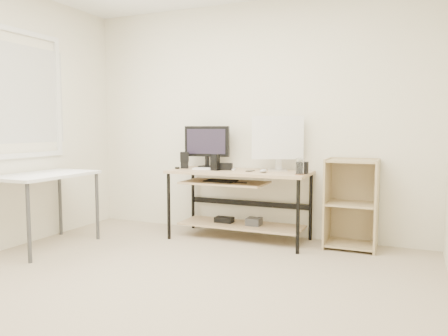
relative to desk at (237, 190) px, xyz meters
name	(u,v)px	position (x,y,z in m)	size (l,w,h in m)	color
room	(142,113)	(-0.11, -1.62, 0.78)	(4.01, 4.01, 2.62)	#B8A78D
desk	(237,190)	(0.00, 0.00, 0.00)	(1.50, 0.65, 0.75)	tan
side_table	(45,181)	(-1.65, -1.06, 0.13)	(0.60, 1.00, 0.75)	white
shelf_unit	(352,203)	(1.18, 0.16, -0.09)	(0.50, 0.40, 0.90)	tan
black_monitor	(207,144)	(-0.44, 0.17, 0.48)	(0.52, 0.22, 0.48)	black
white_imac	(277,139)	(0.40, 0.14, 0.55)	(0.52, 0.27, 0.58)	silver
keyboard	(214,169)	(-0.27, 0.00, 0.22)	(0.47, 0.13, 0.02)	white
mouse	(263,171)	(0.32, -0.10, 0.23)	(0.07, 0.11, 0.04)	#B9B9BE
center_speaker	(225,167)	(-0.14, -0.01, 0.25)	(0.15, 0.07, 0.08)	black
speaker_left	(185,160)	(-0.65, 0.01, 0.31)	(0.12, 0.12, 0.18)	black
speaker_right	(303,168)	(0.72, -0.03, 0.27)	(0.10, 0.10, 0.12)	black
audio_controller	(215,162)	(-0.22, -0.09, 0.30)	(0.09, 0.05, 0.18)	black
volume_puck	(177,168)	(-0.69, -0.09, 0.22)	(0.05, 0.05, 0.02)	black
smartphone	(250,171)	(0.15, -0.01, 0.22)	(0.06, 0.11, 0.01)	black
coaster	(300,174)	(0.72, -0.16, 0.21)	(0.10, 0.10, 0.01)	#976444
drinking_glass	(300,166)	(0.72, -0.16, 0.30)	(0.08, 0.08, 0.16)	white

